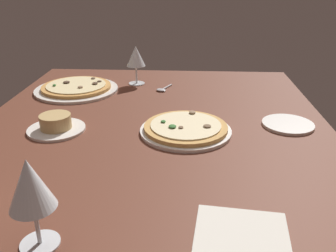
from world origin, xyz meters
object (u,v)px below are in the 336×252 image
pizza_main (186,129)px  ramekin_on_saucer (56,125)px  pizza_side (77,88)px  wine_glass_near (136,57)px  side_plate (288,124)px  spoon (162,89)px  paper_menu (242,232)px  wine_glass_far (30,187)px

pizza_main → ramekin_on_saucer: 38.78cm
pizza_main → ramekin_on_saucer: size_ratio=1.58×
pizza_side → wine_glass_near: 26.86cm
pizza_side → side_plate: size_ratio=2.06×
ramekin_on_saucer → wine_glass_near: wine_glass_near is taller
side_plate → spoon: spoon is taller
side_plate → paper_menu: 54.99cm
pizza_side → spoon: pizza_side is taller
spoon → pizza_main: bearing=-166.2°
side_plate → paper_menu: bearing=158.0°
ramekin_on_saucer → spoon: ramekin_on_saucer is taller
wine_glass_far → ramekin_on_saucer: bearing=15.7°
ramekin_on_saucer → wine_glass_near: 52.59cm
ramekin_on_saucer → pizza_side: bearing=7.4°
wine_glass_near → paper_menu: (-92.05, -32.05, -11.07)cm
wine_glass_near → paper_menu: bearing=-160.8°
pizza_main → spoon: (39.72, 9.77, -0.75)cm
ramekin_on_saucer → wine_glass_far: wine_glass_far is taller
pizza_side → side_plate: (-30.52, -75.23, -0.70)cm
wine_glass_near → spoon: (-8.13, -11.36, -10.76)cm
side_plate → pizza_main: bearing=102.1°
wine_glass_far → pizza_main: bearing=-27.0°
ramekin_on_saucer → side_plate: bearing=-83.8°
wine_glass_far → spoon: size_ratio=1.68×
wine_glass_far → paper_menu: wine_glass_far is taller
pizza_side → paper_menu: (-81.49, -54.60, -1.00)cm
pizza_side → ramekin_on_saucer: bearing=-172.6°
pizza_main → paper_menu: pizza_main is taller
pizza_side → wine_glass_far: 89.19cm
wine_glass_near → spoon: wine_glass_near is taller
wine_glass_near → side_plate: (-41.08, -52.68, -10.77)cm
paper_menu → spoon: size_ratio=1.68×
pizza_main → pizza_side: same height
pizza_main → paper_menu: (-44.20, -10.91, -1.06)cm
wine_glass_near → pizza_side: bearing=115.1°
paper_menu → spoon: (83.92, 20.68, 0.31)cm
wine_glass_near → paper_menu: wine_glass_near is taller
pizza_side → ramekin_on_saucer: 38.43cm
pizza_main → spoon: 40.91cm
wine_glass_far → spoon: (88.99, -15.33, -11.51)cm
paper_menu → spoon: bearing=20.3°
pizza_side → spoon: (2.43, -33.91, -0.70)cm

